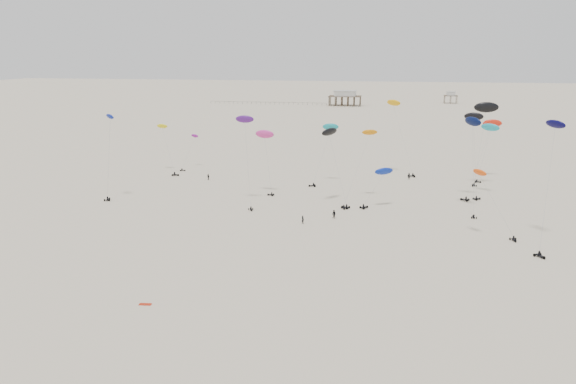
% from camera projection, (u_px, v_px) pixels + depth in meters
% --- Properties ---
extents(ground_plane, '(900.00, 900.00, 0.00)m').
position_uv_depth(ground_plane, '(338.00, 141.00, 224.49)').
color(ground_plane, beige).
extents(pavilion_main, '(21.00, 13.00, 9.80)m').
position_uv_depth(pavilion_main, '(345.00, 99.00, 368.22)').
color(pavilion_main, brown).
rests_on(pavilion_main, ground).
extents(pavilion_small, '(9.00, 7.00, 8.00)m').
position_uv_depth(pavilion_small, '(451.00, 98.00, 384.76)').
color(pavilion_small, brown).
rests_on(pavilion_small, ground).
extents(pier_fence, '(80.20, 0.20, 1.50)m').
position_uv_depth(pier_fence, '(268.00, 103.00, 378.16)').
color(pier_fence, black).
rests_on(pier_fence, ground).
extents(rig_0, '(7.66, 14.72, 19.91)m').
position_uv_depth(rig_0, '(363.00, 152.00, 134.11)').
color(rig_0, black).
rests_on(rig_0, ground).
extents(rig_1, '(3.65, 6.16, 20.87)m').
position_uv_depth(rig_1, '(109.00, 153.00, 135.20)').
color(rig_1, black).
rests_on(rig_1, ground).
extents(rig_2, '(9.29, 6.08, 13.82)m').
position_uv_depth(rig_2, '(492.00, 197.00, 108.07)').
color(rig_2, black).
rests_on(rig_2, ground).
extents(rig_3, '(6.55, 10.73, 21.35)m').
position_uv_depth(rig_3, '(246.00, 133.00, 131.33)').
color(rig_3, black).
rests_on(rig_3, ground).
extents(rig_4, '(5.33, 5.83, 20.98)m').
position_uv_depth(rig_4, '(475.00, 134.00, 135.95)').
color(rig_4, black).
rests_on(rig_4, ground).
extents(rig_5, '(6.73, 16.34, 24.29)m').
position_uv_depth(rig_5, '(551.00, 162.00, 103.07)').
color(rig_5, black).
rests_on(rig_5, ground).
extents(rig_6, '(9.55, 9.75, 15.72)m').
position_uv_depth(rig_6, '(168.00, 147.00, 166.14)').
color(rig_6, black).
rests_on(rig_6, ground).
extents(rig_7, '(4.44, 13.13, 21.68)m').
position_uv_depth(rig_7, '(473.00, 133.00, 125.82)').
color(rig_7, black).
rests_on(rig_7, ground).
extents(rig_8, '(9.73, 12.43, 19.01)m').
position_uv_depth(rig_8, '(484.00, 144.00, 138.60)').
color(rig_8, black).
rests_on(rig_8, ground).
extents(rig_9, '(8.31, 9.64, 18.26)m').
position_uv_depth(rig_9, '(332.00, 145.00, 131.25)').
color(rig_9, black).
rests_on(rig_9, ground).
extents(rig_10, '(3.85, 9.58, 11.65)m').
position_uv_depth(rig_10, '(190.00, 149.00, 172.50)').
color(rig_10, black).
rests_on(rig_10, ground).
extents(rig_11, '(9.76, 8.92, 21.91)m').
position_uv_depth(rig_11, '(398.00, 121.00, 162.67)').
color(rig_11, black).
rests_on(rig_11, ground).
extents(rig_12, '(7.04, 9.58, 16.75)m').
position_uv_depth(rig_12, '(326.00, 141.00, 152.52)').
color(rig_12, black).
rests_on(rig_12, ground).
extents(rig_13, '(7.78, 10.85, 17.59)m').
position_uv_depth(rig_13, '(491.00, 130.00, 158.28)').
color(rig_13, black).
rests_on(rig_13, ground).
extents(rig_14, '(6.53, 4.80, 22.41)m').
position_uv_depth(rig_14, '(485.00, 113.00, 147.87)').
color(rig_14, black).
rests_on(rig_14, ground).
extents(rig_15, '(7.91, 6.40, 9.59)m').
position_uv_depth(rig_15, '(379.00, 180.00, 129.48)').
color(rig_15, black).
rests_on(rig_15, ground).
extents(rig_16, '(5.82, 5.56, 16.18)m').
position_uv_depth(rig_16, '(265.00, 142.00, 141.10)').
color(rig_16, black).
rests_on(rig_16, ground).
extents(spectator_0, '(0.90, 0.89, 2.07)m').
position_uv_depth(spectator_0, '(303.00, 224.00, 118.19)').
color(spectator_0, black).
rests_on(spectator_0, ground).
extents(spectator_1, '(1.23, 1.12, 2.18)m').
position_uv_depth(spectator_1, '(334.00, 218.00, 121.84)').
color(spectator_1, black).
rests_on(spectator_1, ground).
extents(spectator_2, '(1.34, 1.15, 2.00)m').
position_uv_depth(spectator_2, '(208.00, 180.00, 158.14)').
color(spectator_2, black).
rests_on(spectator_2, ground).
extents(spectator_3, '(0.97, 0.86, 2.21)m').
position_uv_depth(spectator_3, '(409.00, 179.00, 158.61)').
color(spectator_3, black).
rests_on(spectator_3, ground).
extents(grounded_kite_b, '(1.87, 0.91, 0.07)m').
position_uv_depth(grounded_kite_b, '(145.00, 304.00, 80.60)').
color(grounded_kite_b, '#B4200B').
rests_on(grounded_kite_b, ground).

